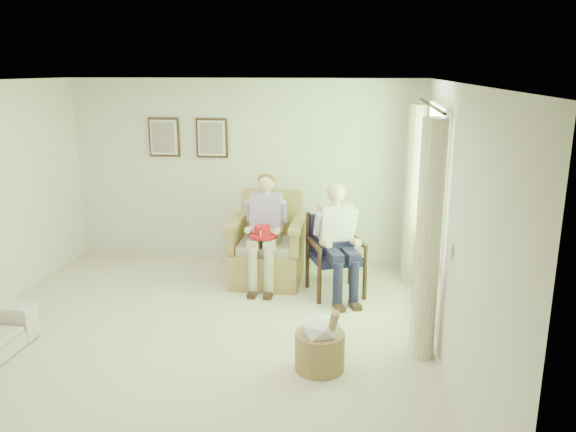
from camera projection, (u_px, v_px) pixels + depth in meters
The scene contains 15 objects.
floor at pixel (186, 347), 5.66m from camera, with size 5.50×5.50×0.00m, color beige.
back_wall at pixel (244, 172), 7.96m from camera, with size 5.00×0.04×2.60m, color silver.
right_wall at pixel (451, 234), 4.97m from camera, with size 0.04×5.50×2.60m, color silver.
ceiling at pixel (173, 82), 5.00m from camera, with size 5.00×5.50×0.02m, color white.
window at pixel (435, 177), 6.05m from camera, with size 0.13×2.50×1.63m.
curtain_left at pixel (428, 242), 5.25m from camera, with size 0.34×0.34×2.30m, color beige.
curtain_right at pixel (414, 196), 7.12m from camera, with size 0.34×0.34×2.30m, color beige.
framed_print_left at pixel (164, 137), 7.97m from camera, with size 0.45×0.05×0.55m.
framed_print_right at pixel (212, 138), 7.87m from camera, with size 0.45×0.05×0.55m.
wicker_armchair at pixel (268, 254), 7.35m from camera, with size 0.92×0.91×1.17m.
wood_armchair at pixel (336, 251), 6.97m from camera, with size 0.63×0.59×0.96m.
person_wicker at pixel (265, 222), 7.08m from camera, with size 0.40×0.62×1.42m.
person_dark at pixel (336, 233), 6.75m from camera, with size 0.40×0.62×1.36m.
red_hat at pixel (262, 233), 6.91m from camera, with size 0.33×0.33×0.14m.
hatbox at pixel (320, 343), 5.18m from camera, with size 0.47×0.47×0.68m.
Camera 1 is at (1.77, -4.93, 2.71)m, focal length 35.00 mm.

